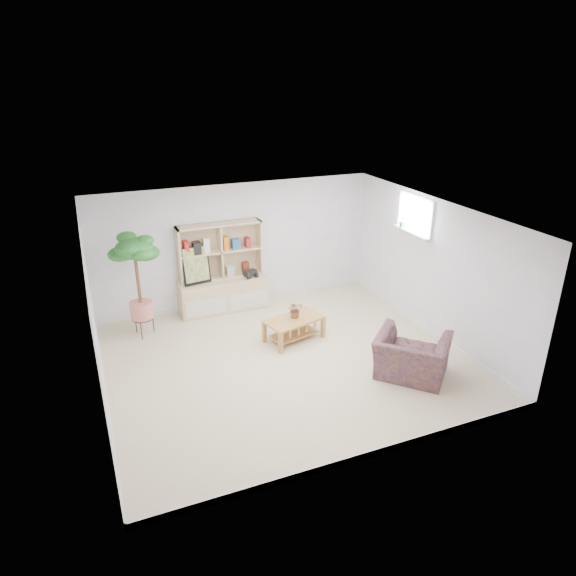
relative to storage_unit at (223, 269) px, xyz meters
name	(u,v)px	position (x,y,z in m)	size (l,w,h in m)	color
floor	(284,360)	(0.37, -2.24, -0.86)	(5.50, 5.00, 0.01)	beige
ceiling	(284,216)	(0.37, -2.24, 1.54)	(5.50, 5.00, 0.01)	white
walls	(284,292)	(0.37, -2.24, 0.34)	(5.51, 5.01, 2.40)	white
baseboard	(284,358)	(0.37, -2.24, -0.81)	(5.50, 5.00, 0.10)	white
window	(416,214)	(3.10, -1.64, 1.14)	(0.10, 0.98, 0.68)	silver
window_sill	(411,232)	(3.04, -1.64, 0.82)	(0.14, 1.00, 0.04)	white
storage_unit	(223,269)	(0.00, 0.00, 0.00)	(1.71, 0.58, 1.71)	beige
poster	(196,265)	(-0.51, -0.03, 0.15)	(0.52, 0.12, 0.72)	yellow
toy_truck	(251,273)	(0.52, -0.11, -0.13)	(0.31, 0.21, 0.17)	black
coffee_table	(294,329)	(0.78, -1.65, -0.66)	(0.98, 0.54, 0.40)	#AD7D30
table_plant	(295,310)	(0.83, -1.60, -0.31)	(0.26, 0.23, 0.29)	#1C771E
floor_tree	(139,286)	(-1.61, -0.48, 0.07)	(0.69, 0.69, 1.86)	#19571E
armchair	(412,354)	(1.97, -3.39, -0.47)	(1.05, 0.92, 0.78)	#111448
sill_plant	(402,221)	(3.04, -1.34, 0.95)	(0.12, 0.10, 0.21)	#19571E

